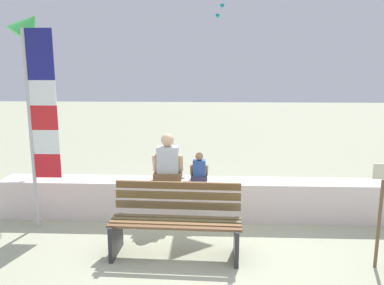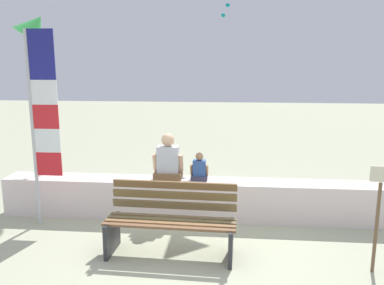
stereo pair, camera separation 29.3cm
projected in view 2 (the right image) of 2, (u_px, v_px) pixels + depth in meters
name	position (u px, v px, depth m)	size (l,w,h in m)	color
ground_plane	(194.00, 249.00, 5.16)	(40.00, 40.00, 0.00)	#ADB190
seawall_ledge	(201.00, 199.00, 6.18)	(6.25, 0.49, 0.61)	silver
park_bench	(171.00, 222.00, 5.00)	(1.66, 0.67, 0.88)	brown
person_adult	(168.00, 161.00, 6.15)	(0.48, 0.35, 0.73)	brown
person_child	(199.00, 169.00, 6.13)	(0.28, 0.21, 0.44)	#37374A
flag_banner	(41.00, 114.00, 5.64)	(0.43, 0.05, 2.86)	#B7B7BC
kite_green	(34.00, 27.00, 6.61)	(0.84, 0.79, 1.08)	green
sign_post	(378.00, 211.00, 4.46)	(0.24, 0.05, 1.27)	brown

